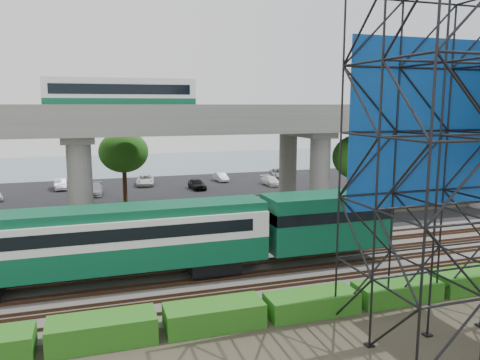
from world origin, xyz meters
name	(u,v)px	position (x,y,z in m)	size (l,w,h in m)	color
ground	(262,284)	(0.00, 0.00, 0.00)	(140.00, 140.00, 0.00)	#474233
ballast_bed	(251,271)	(0.00, 2.00, 0.10)	(90.00, 12.00, 0.20)	slate
service_road	(216,236)	(0.00, 10.50, 0.04)	(90.00, 5.00, 0.08)	black
parking_lot	(169,187)	(0.00, 34.00, 0.04)	(90.00, 18.00, 0.08)	black
harbor_water	(148,166)	(0.00, 56.00, 0.01)	(140.00, 40.00, 0.03)	slate
rail_tracks	(251,268)	(0.00, 2.00, 0.28)	(90.00, 9.52, 0.16)	#472D1E
commuter_train	(138,237)	(-6.81, 2.00, 2.88)	(29.30, 3.06, 4.30)	black
overpass	(194,129)	(-0.48, 16.00, 8.21)	(80.00, 12.00, 12.40)	#9E9B93
scaffold_tower	(467,170)	(6.45, -7.98, 7.47)	(9.36, 6.36, 15.00)	black
hedge_strip	(312,302)	(1.01, -4.30, 0.56)	(34.60, 1.80, 1.20)	#1E5E15
trees	(146,160)	(-4.67, 16.17, 5.57)	(40.94, 16.94, 7.69)	#382314
suv	(185,229)	(-2.42, 10.85, 0.72)	(2.11, 4.58, 1.27)	black
parked_cars	(175,181)	(0.81, 33.87, 0.71)	(37.64, 9.82, 1.32)	#BCBCBC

